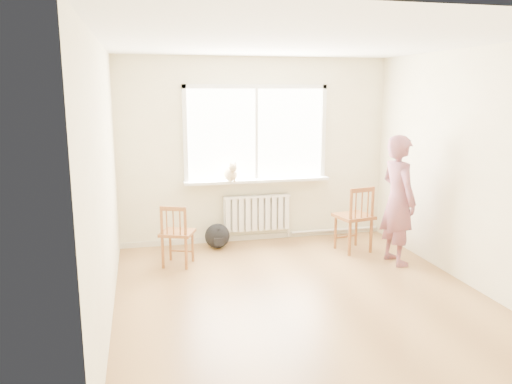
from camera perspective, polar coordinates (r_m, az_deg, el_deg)
floor at (r=5.60m, az=5.29°, el=-11.92°), size 4.50×4.50×0.00m
ceiling at (r=5.16m, az=5.86°, el=16.77°), size 4.50×4.50×0.00m
back_wall at (r=7.36m, az=-0.04°, el=4.71°), size 4.00×0.01×2.70m
window at (r=7.30m, az=0.00°, el=7.12°), size 2.12×0.05×1.42m
windowsill at (r=7.31m, az=0.15°, el=1.34°), size 2.15×0.22×0.04m
radiator at (r=7.43m, az=0.12°, el=-2.36°), size 1.00×0.12×0.55m
heating_pipe at (r=7.93m, az=8.92°, el=-4.31°), size 1.40×0.04×0.04m
baseboard at (r=7.61m, az=-0.01°, el=-5.14°), size 4.00×0.03×0.08m
chair_left at (r=6.47m, az=-9.08°, el=-4.90°), size 0.51×0.50×0.81m
chair_right at (r=7.07m, az=11.34°, el=-3.02°), size 0.54×0.52×0.94m
person at (r=6.67m, az=15.93°, el=-0.90°), size 0.46×0.65×1.68m
cat at (r=7.12m, az=-2.91°, el=2.20°), size 0.22×0.44×0.30m
backpack at (r=7.19m, az=-4.44°, el=-5.03°), size 0.39×0.32×0.36m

